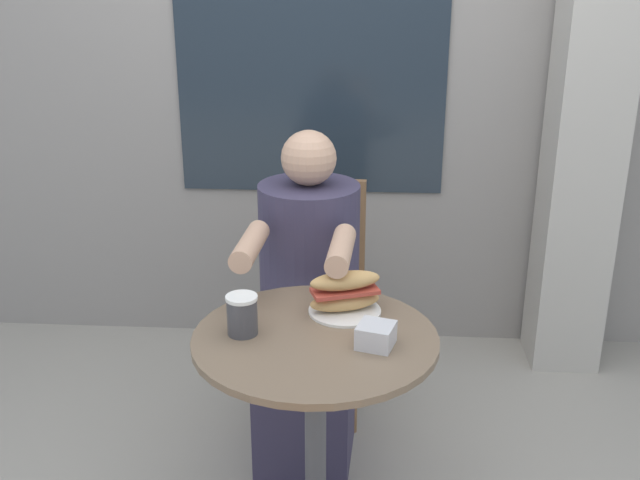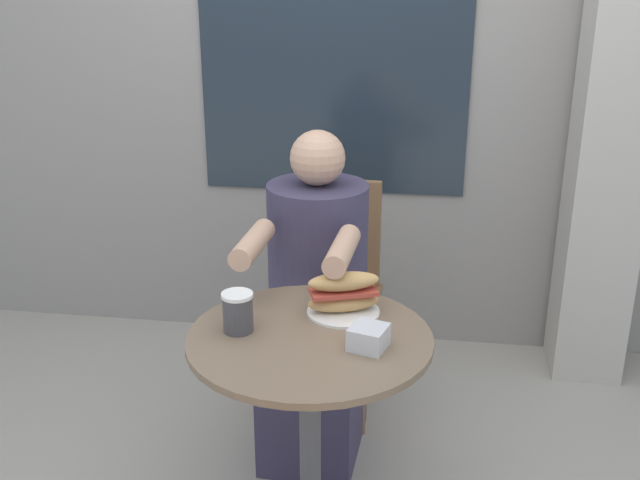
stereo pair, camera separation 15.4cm
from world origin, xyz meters
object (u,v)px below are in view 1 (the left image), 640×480
(seated_diner, at_px, (308,320))
(diner_chair, at_px, (317,273))
(cafe_table, at_px, (315,398))
(drink_cup, at_px, (242,314))
(sandwich_on_plate, at_px, (345,294))

(seated_diner, bearing_deg, diner_chair, -87.99)
(cafe_table, distance_m, diner_chair, 0.86)
(seated_diner, bearing_deg, drink_cup, 78.58)
(drink_cup, bearing_deg, seated_diner, 75.40)
(drink_cup, bearing_deg, sandwich_on_plate, 28.59)
(sandwich_on_plate, distance_m, drink_cup, 0.30)
(seated_diner, relative_size, sandwich_on_plate, 5.29)
(diner_chair, relative_size, seated_diner, 0.76)
(cafe_table, bearing_deg, diner_chair, 93.63)
(cafe_table, relative_size, diner_chair, 0.81)
(cafe_table, distance_m, sandwich_on_plate, 0.30)
(cafe_table, xyz_separation_m, seated_diner, (-0.06, 0.51, -0.02))
(cafe_table, bearing_deg, drink_cup, 179.42)
(cafe_table, distance_m, drink_cup, 0.31)
(diner_chair, xyz_separation_m, sandwich_on_plate, (0.13, -0.71, 0.24))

